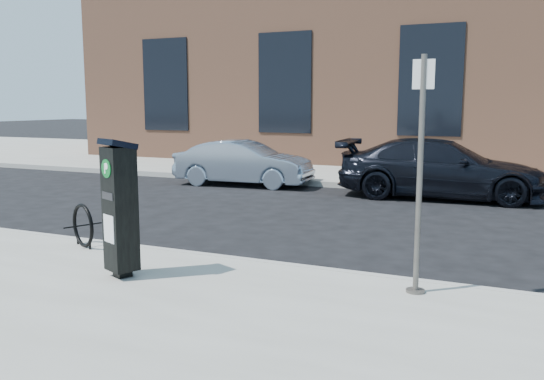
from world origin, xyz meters
The scene contains 10 objects.
ground centered at (0.00, 0.00, 0.00)m, with size 120.00×120.00×0.00m, color black.
sidewalk_far centered at (0.00, 14.00, 0.07)m, with size 60.00×12.00×0.15m, color gray.
curb_near centered at (0.00, -0.02, 0.07)m, with size 60.00×0.12×0.16m, color #9E9B93.
curb_far centered at (0.00, 8.02, 0.07)m, with size 60.00×0.12×0.16m, color #9E9B93.
building centered at (0.00, 17.00, 4.15)m, with size 28.00×10.05×8.25m.
parking_kiosk centered at (-1.56, -1.37, 1.03)m, with size 0.50×0.48×1.72m.
sign_pole centered at (1.89, -0.50, 1.47)m, with size 0.23×0.21×2.66m.
bike_rack centered at (-3.05, -0.40, 0.47)m, with size 0.63×0.32×0.66m.
car_silver centered at (-4.32, 7.40, 0.63)m, with size 1.33×3.83×1.26m, color gray.
car_dark centered at (1.06, 7.40, 0.72)m, with size 2.00×4.93×1.43m, color black.
Camera 1 is at (2.97, -6.93, 2.28)m, focal length 38.00 mm.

